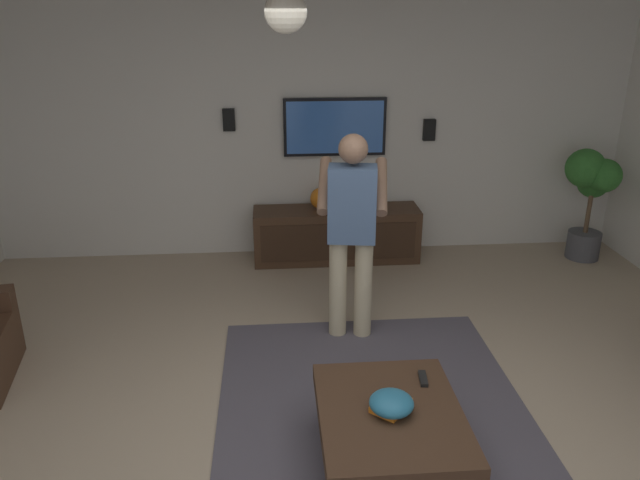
{
  "coord_description": "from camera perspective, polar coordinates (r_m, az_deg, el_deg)",
  "views": [
    {
      "loc": [
        -2.9,
        0.43,
        2.51
      ],
      "look_at": [
        0.95,
        0.12,
        1.02
      ],
      "focal_mm": 34.54,
      "sensor_mm": 36.0,
      "label": 1
    }
  ],
  "objects": [
    {
      "name": "ground_plane",
      "position": [
        3.86,
        3.08,
        -19.56
      ],
      "size": [
        7.98,
        7.98,
        0.0
      ],
      "primitive_type": "plane",
      "color": "tan"
    },
    {
      "name": "remote_black",
      "position": [
        3.83,
        9.53,
        -12.54
      ],
      "size": [
        0.15,
        0.06,
        0.02
      ],
      "primitive_type": "cube",
      "rotation": [
        0.0,
        0.0,
        6.17
      ],
      "color": "black",
      "rests_on": "coffee_table"
    },
    {
      "name": "vase_round",
      "position": [
        6.28,
        0.07,
        3.88
      ],
      "size": [
        0.22,
        0.22,
        0.22
      ],
      "primitive_type": "sphere",
      "color": "orange",
      "rests_on": "media_console"
    },
    {
      "name": "wall_speaker_right",
      "position": [
        6.3,
        -8.44,
        10.96
      ],
      "size": [
        0.06,
        0.12,
        0.22
      ],
      "primitive_type": "cube",
      "color": "black"
    },
    {
      "name": "person_standing",
      "position": [
        4.7,
        2.96,
        1.35
      ],
      "size": [
        0.59,
        0.59,
        1.64
      ],
      "rotation": [
        0.0,
        0.0,
        -0.15
      ],
      "color": "#C6B793",
      "rests_on": "ground"
    },
    {
      "name": "book",
      "position": [
        3.58,
        6.6,
        -14.98
      ],
      "size": [
        0.27,
        0.26,
        0.04
      ],
      "primitive_type": "cube",
      "rotation": [
        0.0,
        0.0,
        5.58
      ],
      "color": "orange",
      "rests_on": "coffee_table"
    },
    {
      "name": "area_rug",
      "position": [
        3.97,
        5.76,
        -18.28
      ],
      "size": [
        3.1,
        2.04,
        0.01
      ],
      "primitive_type": "cube",
      "color": "#514C56",
      "rests_on": "ground"
    },
    {
      "name": "remote_white",
      "position": [
        3.57,
        5.63,
        -15.08
      ],
      "size": [
        0.15,
        0.05,
        0.02
      ],
      "primitive_type": "cube",
      "rotation": [
        0.0,
        0.0,
        6.24
      ],
      "color": "white",
      "rests_on": "coffee_table"
    },
    {
      "name": "coffee_table",
      "position": [
        3.63,
        6.5,
        -16.72
      ],
      "size": [
        1.0,
        0.8,
        0.4
      ],
      "color": "#422B1C",
      "rests_on": "ground"
    },
    {
      "name": "wall_speaker_left",
      "position": [
        6.52,
        10.09,
        10.02
      ],
      "size": [
        0.06,
        0.12,
        0.22
      ],
      "primitive_type": "cube",
      "color": "black"
    },
    {
      "name": "wall_back_tv",
      "position": [
        6.38,
        -0.7,
        11.39
      ],
      "size": [
        0.1,
        6.74,
        2.89
      ],
      "primitive_type": "cube",
      "color": "silver",
      "rests_on": "ground"
    },
    {
      "name": "tv",
      "position": [
        6.33,
        1.38,
        10.42
      ],
      "size": [
        0.05,
        1.04,
        0.59
      ],
      "rotation": [
        0.0,
        0.0,
        3.14
      ],
      "color": "black"
    },
    {
      "name": "bowl",
      "position": [
        3.53,
        6.64,
        -14.79
      ],
      "size": [
        0.25,
        0.25,
        0.11
      ],
      "primitive_type": "ellipsoid",
      "color": "teal",
      "rests_on": "coffee_table"
    },
    {
      "name": "media_console",
      "position": [
        6.38,
        1.52,
        0.51
      ],
      "size": [
        0.45,
        1.7,
        0.55
      ],
      "rotation": [
        0.0,
        0.0,
        3.14
      ],
      "color": "#422B1C",
      "rests_on": "ground"
    },
    {
      "name": "potted_plant_tall",
      "position": [
        6.81,
        23.8,
        4.36
      ],
      "size": [
        0.55,
        0.54,
        1.18
      ],
      "color": "#4C4C51",
      "rests_on": "ground"
    }
  ]
}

